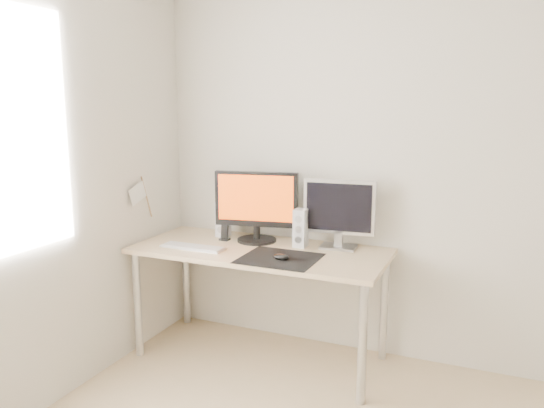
% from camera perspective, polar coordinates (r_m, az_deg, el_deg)
% --- Properties ---
extents(wall_back, '(3.50, 0.00, 3.50)m').
position_cam_1_polar(wall_back, '(3.36, 16.01, 3.83)').
color(wall_back, silver).
rests_on(wall_back, ground).
extents(mousepad, '(0.45, 0.40, 0.00)m').
position_cam_1_polar(mousepad, '(3.14, 0.82, -5.86)').
color(mousepad, black).
rests_on(mousepad, desk).
extents(mouse, '(0.10, 0.06, 0.04)m').
position_cam_1_polar(mouse, '(3.10, 0.95, -5.71)').
color(mouse, black).
rests_on(mouse, mousepad).
extents(desk, '(1.60, 0.70, 0.73)m').
position_cam_1_polar(desk, '(3.37, -1.32, -6.10)').
color(desk, '#D1B587').
rests_on(desk, ground).
extents(main_monitor, '(0.55, 0.30, 0.47)m').
position_cam_1_polar(main_monitor, '(3.47, -1.70, 0.01)').
color(main_monitor, black).
rests_on(main_monitor, desk).
extents(second_monitor, '(0.45, 0.18, 0.43)m').
position_cam_1_polar(second_monitor, '(3.34, 7.24, -0.72)').
color(second_monitor, '#AAAAAC').
rests_on(second_monitor, desk).
extents(speaker_left, '(0.08, 0.09, 0.24)m').
position_cam_1_polar(speaker_left, '(3.65, -5.29, -1.62)').
color(speaker_left, white).
rests_on(speaker_left, desk).
extents(speaker_right, '(0.08, 0.09, 0.24)m').
position_cam_1_polar(speaker_right, '(3.37, 3.09, -2.61)').
color(speaker_right, white).
rests_on(speaker_right, desk).
extents(keyboard, '(0.42, 0.12, 0.02)m').
position_cam_1_polar(keyboard, '(3.40, -8.53, -4.60)').
color(keyboard, silver).
rests_on(keyboard, desk).
extents(phone_dock, '(0.06, 0.05, 0.11)m').
position_cam_1_polar(phone_dock, '(3.56, -5.12, -3.37)').
color(phone_dock, black).
rests_on(phone_dock, desk).
extents(pennant, '(0.01, 0.23, 0.29)m').
position_cam_1_polar(pennant, '(3.56, -13.95, 1.03)').
color(pennant, '#A57F54').
rests_on(pennant, wall_left).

